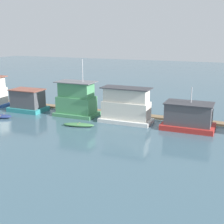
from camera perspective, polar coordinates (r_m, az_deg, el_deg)
name	(u,v)px	position (r m, az deg, el deg)	size (l,w,h in m)	color
ground_plane	(115,120)	(44.39, 0.50, -1.46)	(200.00, 200.00, 0.00)	#426070
dock_walkway	(123,114)	(47.29, 2.01, -0.30)	(59.60, 1.52, 0.30)	#846B4C
houseboat_teal	(28,101)	(50.95, -15.15, 1.98)	(5.57, 3.83, 3.48)	teal
houseboat_green	(76,100)	(46.62, -6.54, 2.13)	(6.24, 3.85, 8.41)	#4C9360
houseboat_white	(126,107)	(42.83, 2.60, 0.99)	(7.23, 3.36, 4.86)	white
houseboat_red	(189,117)	(41.07, 13.82, -0.84)	(6.64, 4.17, 5.48)	red
dinghy_navy	(2,116)	(48.09, -19.42, -0.73)	(3.03, 1.96, 0.52)	navy
dinghy_green	(79,125)	(41.56, -6.10, -2.32)	(4.35, 2.06, 0.44)	#47844C
mooring_post_far_left	(17,99)	(55.76, -16.95, 2.26)	(0.22, 0.22, 2.08)	brown
mooring_post_far_right	(10,101)	(56.79, -18.08, 1.98)	(0.24, 0.24, 1.29)	#846B4C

